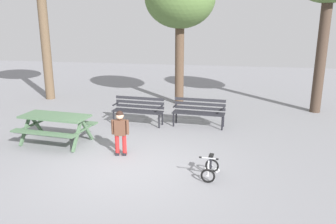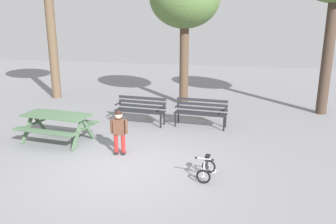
{
  "view_description": "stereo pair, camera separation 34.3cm",
  "coord_description": "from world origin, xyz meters",
  "px_view_note": "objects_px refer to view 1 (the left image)",
  "views": [
    {
      "loc": [
        2.18,
        -6.73,
        3.2
      ],
      "look_at": [
        0.58,
        1.73,
        0.85
      ],
      "focal_mm": 36.1,
      "sensor_mm": 36.0,
      "label": 1
    },
    {
      "loc": [
        2.52,
        -6.66,
        3.2
      ],
      "look_at": [
        0.58,
        1.73,
        0.85
      ],
      "focal_mm": 36.1,
      "sensor_mm": 36.0,
      "label": 2
    }
  ],
  "objects_px": {
    "park_bench_far_left": "(139,108)",
    "child_standing": "(120,129)",
    "picnic_table": "(55,122)",
    "park_bench_left": "(199,110)",
    "kids_bicycle": "(210,168)"
  },
  "relations": [
    {
      "from": "park_bench_far_left",
      "to": "park_bench_left",
      "type": "relative_size",
      "value": 1.0
    },
    {
      "from": "park_bench_far_left",
      "to": "park_bench_left",
      "type": "height_order",
      "value": "same"
    },
    {
      "from": "park_bench_far_left",
      "to": "kids_bicycle",
      "type": "distance_m",
      "value": 4.21
    },
    {
      "from": "park_bench_left",
      "to": "child_standing",
      "type": "distance_m",
      "value": 3.16
    },
    {
      "from": "picnic_table",
      "to": "child_standing",
      "type": "height_order",
      "value": "child_standing"
    },
    {
      "from": "park_bench_far_left",
      "to": "park_bench_left",
      "type": "distance_m",
      "value": 1.9
    },
    {
      "from": "park_bench_far_left",
      "to": "kids_bicycle",
      "type": "height_order",
      "value": "park_bench_far_left"
    },
    {
      "from": "picnic_table",
      "to": "kids_bicycle",
      "type": "relative_size",
      "value": 3.27
    },
    {
      "from": "child_standing",
      "to": "picnic_table",
      "type": "bearing_deg",
      "value": 166.02
    },
    {
      "from": "park_bench_far_left",
      "to": "kids_bicycle",
      "type": "xyz_separation_m",
      "value": [
        2.49,
        -3.39,
        -0.31
      ]
    },
    {
      "from": "park_bench_far_left",
      "to": "child_standing",
      "type": "relative_size",
      "value": 1.46
    },
    {
      "from": "picnic_table",
      "to": "park_bench_left",
      "type": "distance_m",
      "value": 4.23
    },
    {
      "from": "picnic_table",
      "to": "park_bench_left",
      "type": "xyz_separation_m",
      "value": [
        3.61,
        2.21,
        -0.08
      ]
    },
    {
      "from": "picnic_table",
      "to": "park_bench_far_left",
      "type": "bearing_deg",
      "value": 50.51
    },
    {
      "from": "picnic_table",
      "to": "park_bench_far_left",
      "type": "distance_m",
      "value": 2.69
    }
  ]
}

